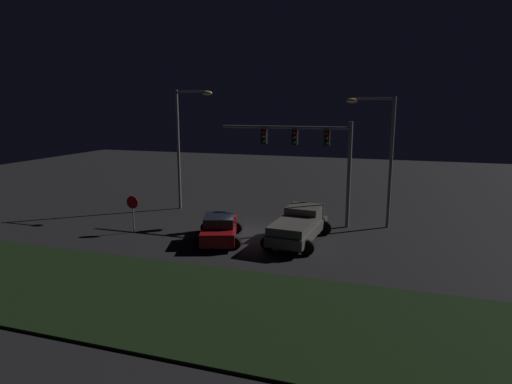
{
  "coord_description": "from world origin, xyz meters",
  "views": [
    {
      "loc": [
        8.41,
        -23.67,
        7.4
      ],
      "look_at": [
        0.61,
        0.41,
        2.4
      ],
      "focal_mm": 30.56,
      "sensor_mm": 36.0,
      "label": 1
    }
  ],
  "objects": [
    {
      "name": "car_sedan",
      "position": [
        -0.71,
        -2.09,
        0.74
      ],
      "size": [
        3.34,
        4.74,
        1.51
      ],
      "rotation": [
        0.0,
        0.0,
        1.9
      ],
      "color": "maroon",
      "rests_on": "ground_plane"
    },
    {
      "name": "traffic_signal_gantry",
      "position": [
        3.28,
        2.99,
        4.9
      ],
      "size": [
        8.32,
        0.56,
        6.5
      ],
      "color": "slate",
      "rests_on": "ground_plane"
    },
    {
      "name": "street_lamp_left",
      "position": [
        -5.97,
        4.32,
        5.36
      ],
      "size": [
        2.82,
        0.44,
        8.53
      ],
      "color": "slate",
      "rests_on": "ground_plane"
    },
    {
      "name": "grass_median",
      "position": [
        0.0,
        -9.75,
        0.05
      ],
      "size": [
        27.35,
        7.33,
        0.1
      ],
      "primitive_type": "cube",
      "color": "black",
      "rests_on": "ground_plane"
    },
    {
      "name": "pickup_truck",
      "position": [
        3.51,
        -0.77,
        1.0
      ],
      "size": [
        3.14,
        5.53,
        1.8
      ],
      "rotation": [
        0.0,
        0.0,
        1.5
      ],
      "color": "#514C47",
      "rests_on": "ground_plane"
    },
    {
      "name": "ground_plane",
      "position": [
        0.0,
        0.0,
        0.0
      ],
      "size": [
        80.0,
        80.0,
        0.0
      ],
      "primitive_type": "plane",
      "color": "black"
    },
    {
      "name": "stop_sign",
      "position": [
        -6.21,
        -2.15,
        1.56
      ],
      "size": [
        0.76,
        0.08,
        2.23
      ],
      "color": "slate",
      "rests_on": "ground_plane"
    },
    {
      "name": "street_lamp_right",
      "position": [
        7.51,
        3.7,
        5.07
      ],
      "size": [
        2.91,
        0.44,
        7.98
      ],
      "color": "slate",
      "rests_on": "ground_plane"
    }
  ]
}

